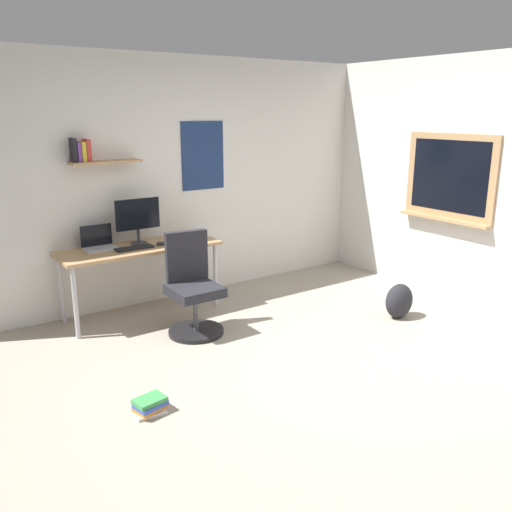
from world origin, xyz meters
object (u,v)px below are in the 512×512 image
object	(u,v)px
office_chair	(193,290)
backpack	(399,301)
book_stack_on_floor	(150,406)
monitor_primary	(138,218)
computer_mouse	(161,243)
keyboard	(135,248)
laptop	(99,243)
coffee_mug	(201,233)
desk	(140,253)

from	to	relation	value
office_chair	backpack	size ratio (longest dim) A/B	2.68
book_stack_on_floor	monitor_primary	bearing A→B (deg)	68.14
computer_mouse	book_stack_on_floor	world-z (taller)	computer_mouse
office_chair	monitor_primary	world-z (taller)	monitor_primary
backpack	computer_mouse	bearing A→B (deg)	141.72
monitor_primary	keyboard	bearing A→B (deg)	-125.77
monitor_primary	computer_mouse	bearing A→B (deg)	-45.98
laptop	backpack	xyz separation A→B (m)	(2.45, -1.71, -0.60)
backpack	book_stack_on_floor	bearing A→B (deg)	-175.53
coffee_mug	book_stack_on_floor	xyz separation A→B (m)	(-1.41, -1.76, -0.71)
laptop	monitor_primary	xyz separation A→B (m)	(0.40, -0.05, 0.22)
keyboard	coffee_mug	bearing A→B (deg)	3.68
book_stack_on_floor	backpack	bearing A→B (deg)	4.47
desk	backpack	distance (m)	2.66
laptop	office_chair	bearing A→B (deg)	-55.24
desk	coffee_mug	world-z (taller)	coffee_mug
desk	office_chair	size ratio (longest dim) A/B	1.68
desk	book_stack_on_floor	world-z (taller)	desk
laptop	desk	bearing A→B (deg)	-21.52
backpack	desk	bearing A→B (deg)	143.18
monitor_primary	computer_mouse	xyz separation A→B (m)	(0.16, -0.17, -0.25)
office_chair	keyboard	bearing A→B (deg)	115.80
monitor_primary	backpack	xyz separation A→B (m)	(2.05, -1.66, -0.81)
office_chair	backpack	bearing A→B (deg)	-25.04
office_chair	monitor_primary	distance (m)	0.99
coffee_mug	monitor_primary	bearing A→B (deg)	169.99
computer_mouse	coffee_mug	distance (m)	0.50
keyboard	book_stack_on_floor	size ratio (longest dim) A/B	1.54
monitor_primary	coffee_mug	bearing A→B (deg)	-10.01
computer_mouse	coffee_mug	xyz separation A→B (m)	(0.50, 0.05, 0.03)
office_chair	monitor_primary	size ratio (longest dim) A/B	2.05
office_chair	keyboard	size ratio (longest dim) A/B	2.57
laptop	backpack	size ratio (longest dim) A/B	0.87
computer_mouse	coffee_mug	world-z (taller)	coffee_mug
office_chair	coffee_mug	world-z (taller)	office_chair
monitor_primary	laptop	bearing A→B (deg)	173.10
computer_mouse	desk	bearing A→B (deg)	160.03
laptop	backpack	bearing A→B (deg)	-34.86
laptop	backpack	distance (m)	3.05
office_chair	computer_mouse	bearing A→B (deg)	91.76
laptop	book_stack_on_floor	size ratio (longest dim) A/B	1.29
office_chair	coffee_mug	size ratio (longest dim) A/B	10.33
monitor_primary	desk	bearing A→B (deg)	-113.15
laptop	book_stack_on_floor	world-z (taller)	laptop
coffee_mug	computer_mouse	bearing A→B (deg)	-174.25
keyboard	book_stack_on_floor	distance (m)	1.95
keyboard	book_stack_on_floor	bearing A→B (deg)	-110.32
desk	keyboard	xyz separation A→B (m)	(-0.08, -0.07, 0.08)
laptop	coffee_mug	distance (m)	1.07
laptop	keyboard	distance (m)	0.35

